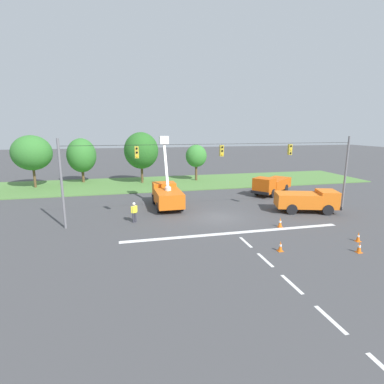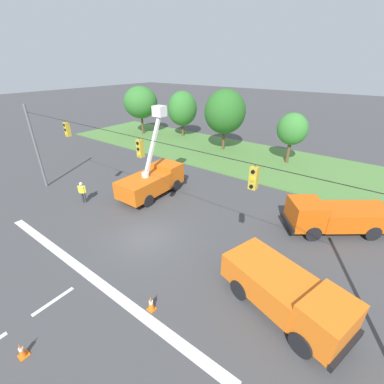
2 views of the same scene
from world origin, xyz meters
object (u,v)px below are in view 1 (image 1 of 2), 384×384
(utility_truck_support_far, at_px, (271,184))
(tree_east, at_px, (196,156))
(tree_centre, at_px, (141,151))
(utility_truck_support_near, at_px, (307,200))
(road_worker, at_px, (134,211))
(traffic_cone_mid_right, at_px, (359,247))
(traffic_cone_foreground_left, at_px, (280,246))
(traffic_cone_foreground_right, at_px, (358,237))
(tree_west, at_px, (82,155))
(traffic_cone_mid_left, at_px, (280,222))
(utility_truck_bucket_lift, at_px, (167,194))
(tree_far_west, at_px, (32,153))

(utility_truck_support_far, bearing_deg, tree_east, 121.39)
(tree_centre, distance_m, utility_truck_support_far, 18.87)
(tree_centre, xyz_separation_m, utility_truck_support_near, (14.42, -19.09, -3.59))
(utility_truck_support_far, distance_m, road_worker, 18.58)
(utility_truck_support_far, xyz_separation_m, road_worker, (-16.91, -7.70, -0.17))
(tree_centre, bearing_deg, traffic_cone_mid_right, -67.22)
(tree_centre, xyz_separation_m, traffic_cone_foreground_left, (7.10, -27.13, -4.40))
(traffic_cone_foreground_right, bearing_deg, tree_west, 126.86)
(utility_truck_support_far, relative_size, traffic_cone_mid_left, 8.30)
(utility_truck_support_near, relative_size, traffic_cone_foreground_right, 8.79)
(tree_west, bearing_deg, traffic_cone_foreground_right, -53.14)
(tree_centre, height_order, traffic_cone_mid_right, tree_centre)
(tree_west, height_order, utility_truck_support_far, tree_west)
(tree_west, bearing_deg, road_worker, -72.82)
(road_worker, relative_size, traffic_cone_mid_right, 2.32)
(tree_east, height_order, traffic_cone_mid_left, tree_east)
(road_worker, bearing_deg, traffic_cone_mid_left, -19.09)
(tree_west, xyz_separation_m, road_worker, (6.48, -20.95, -3.04))
(tree_centre, bearing_deg, utility_truck_bucket_lift, -83.92)
(utility_truck_support_near, bearing_deg, tree_west, 136.92)
(tree_west, bearing_deg, traffic_cone_foreground_left, -62.16)
(traffic_cone_foreground_right, bearing_deg, traffic_cone_mid_left, 132.35)
(tree_far_west, height_order, traffic_cone_mid_left, tree_far_west)
(utility_truck_support_far, height_order, road_worker, utility_truck_support_far)
(tree_east, bearing_deg, road_worker, -118.40)
(tree_west, xyz_separation_m, tree_centre, (8.45, -2.29, 0.72))
(tree_east, bearing_deg, tree_centre, -179.21)
(tree_west, bearing_deg, utility_truck_bucket_lift, -58.95)
(traffic_cone_foreground_left, xyz_separation_m, traffic_cone_mid_right, (4.88, -1.38, 0.03))
(traffic_cone_mid_left, relative_size, traffic_cone_mid_right, 1.05)
(tree_far_west, distance_m, utility_truck_bucket_lift, 21.30)
(traffic_cone_mid_left, bearing_deg, tree_far_west, 137.00)
(traffic_cone_foreground_right, xyz_separation_m, traffic_cone_mid_left, (-3.81, 4.18, 0.05))
(tree_east, bearing_deg, traffic_cone_mid_left, -86.47)
(utility_truck_support_near, xyz_separation_m, utility_truck_support_far, (0.52, 8.13, 0.01))
(tree_far_west, relative_size, tree_east, 1.28)
(tree_far_west, bearing_deg, traffic_cone_foreground_left, -51.35)
(traffic_cone_foreground_left, relative_size, traffic_cone_mid_right, 0.94)
(tree_centre, relative_size, utility_truck_support_far, 1.11)
(tree_west, relative_size, tree_east, 1.18)
(tree_west, xyz_separation_m, utility_truck_support_far, (23.39, -13.25, -2.87))
(tree_east, distance_m, utility_truck_support_near, 20.36)
(utility_truck_support_near, bearing_deg, traffic_cone_foreground_left, -132.33)
(utility_truck_support_far, height_order, traffic_cone_foreground_right, utility_truck_support_far)
(utility_truck_support_near, bearing_deg, tree_centre, 127.07)
(utility_truck_bucket_lift, bearing_deg, tree_centre, 96.08)
(tree_far_west, bearing_deg, tree_west, 24.56)
(traffic_cone_foreground_left, bearing_deg, utility_truck_support_far, 64.12)
(tree_west, relative_size, utility_truck_support_far, 0.98)
(traffic_cone_foreground_left, height_order, traffic_cone_mid_right, traffic_cone_mid_right)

